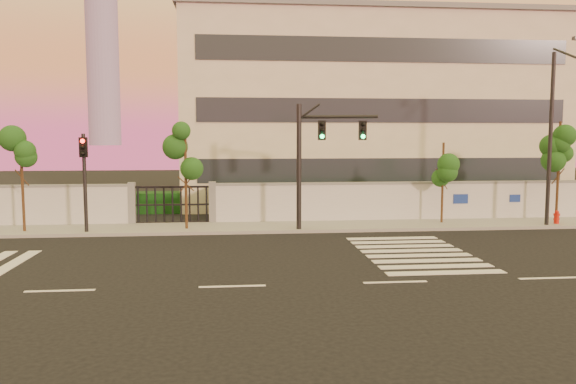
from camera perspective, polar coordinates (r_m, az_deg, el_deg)
ground at (r=17.12m, az=-5.67°, el=-9.54°), size 120.00×120.00×0.00m
sidewalk at (r=27.38m, az=-5.67°, el=-3.63°), size 60.00×3.00×0.15m
perimeter_wall at (r=28.72m, az=-5.48°, el=-1.18°), size 60.00×0.36×2.20m
hedge_row at (r=31.49m, az=-3.56°, el=-1.03°), size 41.00×4.25×1.80m
institutional_building at (r=39.57m, az=7.53°, el=8.04°), size 24.40×12.40×12.25m
distant_skyscraper at (r=308.97m, az=-18.42°, el=16.10°), size 16.00×16.00×118.00m
road_markings at (r=20.83m, az=-10.05°, el=-6.82°), size 57.00×7.62×0.02m
street_tree_c at (r=28.24m, az=-25.43°, el=3.28°), size 1.52×1.21×4.86m
street_tree_d at (r=26.69m, az=-10.33°, el=3.93°), size 1.64×1.30×5.05m
street_tree_e at (r=29.23m, az=15.51°, el=2.71°), size 1.42×1.13×4.18m
street_tree_f at (r=31.57m, az=25.86°, el=3.96°), size 1.62×1.29×5.24m
traffic_signal_main at (r=26.16m, az=2.77°, el=4.10°), size 3.72×1.17×5.97m
traffic_signal_secondary at (r=26.97m, az=-19.99°, el=2.02°), size 0.36×0.34×4.61m
streetlight_east at (r=29.98m, az=25.32°, el=5.75°), size 0.53×2.14×8.90m
fire_hydrant at (r=31.00m, az=25.62°, el=-2.44°), size 0.32×0.31×0.82m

